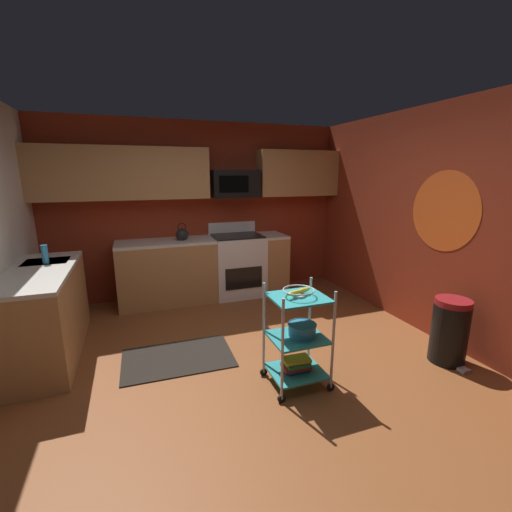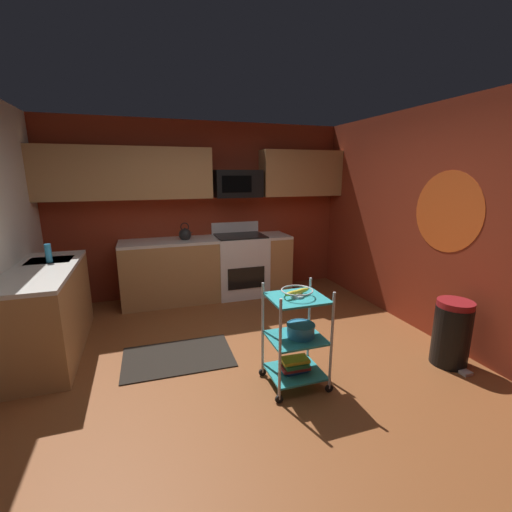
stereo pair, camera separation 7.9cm
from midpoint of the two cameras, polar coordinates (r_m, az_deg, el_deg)
floor at (r=3.52m, az=-0.19°, el=-18.50°), size 4.40×4.80×0.04m
wall_back at (r=5.37m, az=-8.39°, el=7.56°), size 4.52×0.06×2.60m
wall_right at (r=4.28m, az=29.56°, el=4.44°), size 0.06×4.80×2.60m
wall_flower_decal at (r=4.23m, az=29.67°, el=6.39°), size 0.00×0.87×0.87m
counter_run at (r=4.70m, az=-15.54°, el=-4.07°), size 3.45×2.23×0.92m
oven_range at (r=5.32m, az=-2.21°, el=-1.38°), size 0.76×0.65×1.10m
upper_cabinets at (r=5.14m, az=-9.45°, el=13.40°), size 4.40×0.33×0.70m
microwave at (r=5.24m, az=-2.67°, el=11.92°), size 0.70×0.39×0.40m
rolling_cart at (r=3.10m, az=7.37°, el=-13.31°), size 0.54×0.44×0.91m
fruit_bowl at (r=2.93m, az=7.62°, el=-5.91°), size 0.27×0.27×0.07m
mixing_bowl_large at (r=3.09m, az=8.19°, el=-12.06°), size 0.25×0.25×0.11m
book_stack at (r=3.23m, az=7.22°, el=-17.46°), size 0.26×0.18×0.12m
kettle at (r=5.04m, az=-11.26°, el=3.57°), size 0.21×0.18×0.26m
dish_soap_bottle at (r=4.26m, az=-30.81°, el=0.40°), size 0.06×0.06×0.20m
trash_can at (r=3.96m, az=30.28°, el=-11.00°), size 0.34×0.42×0.66m
floor_rug at (r=3.76m, az=-12.20°, el=-16.08°), size 1.12×0.72×0.01m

